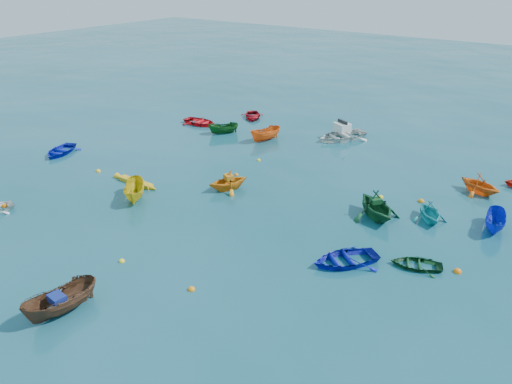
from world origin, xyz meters
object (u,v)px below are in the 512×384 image
Objects in this scene: kayak_yellow at (136,184)px; motorboat_white at (341,139)px; dinghy_blue_sw at (61,154)px; dinghy_blue_se at (345,263)px.

motorboat_white is at bearing -23.29° from kayak_yellow.
motorboat_white reaches higher than dinghy_blue_sw.
dinghy_blue_se reaches higher than dinghy_blue_sw.
dinghy_blue_se is 0.77× the size of motorboat_white.
kayak_yellow is 17.45m from motorboat_white.
dinghy_blue_sw is 22.14m from motorboat_white.
dinghy_blue_sw is 0.96× the size of dinghy_blue_se.
dinghy_blue_se reaches higher than kayak_yellow.
motorboat_white is at bearing 155.06° from dinghy_blue_se.
motorboat_white is (6.78, 16.08, 0.00)m from kayak_yellow.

